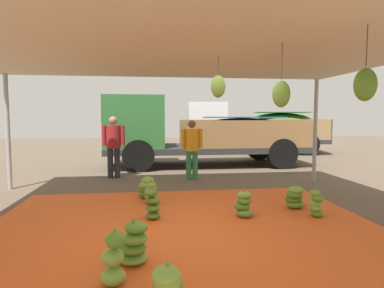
# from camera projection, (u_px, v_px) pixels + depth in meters

# --- Properties ---
(ground_plane) EXTENTS (40.00, 40.00, 0.00)m
(ground_plane) POSITION_uv_depth(u_px,v_px,m) (172.00, 187.00, 7.99)
(ground_plane) COLOR brown
(tarp_orange) EXTENTS (6.08, 5.12, 0.01)m
(tarp_orange) POSITION_uv_depth(u_px,v_px,m) (185.00, 229.00, 5.02)
(tarp_orange) COLOR #E05B23
(tarp_orange) RESTS_ON ground
(tent_canopy) EXTENTS (8.00, 7.00, 2.76)m
(tent_canopy) POSITION_uv_depth(u_px,v_px,m) (187.00, 49.00, 4.72)
(tent_canopy) COLOR #9EA0A5
(tent_canopy) RESTS_ON ground
(banana_bunch_0) EXTENTS (0.42, 0.43, 0.49)m
(banana_bunch_0) POSITION_uv_depth(u_px,v_px,m) (147.00, 188.00, 6.87)
(banana_bunch_0) COLOR #477523
(banana_bunch_0) RESTS_ON tarp_orange
(banana_bunch_1) EXTENTS (0.33, 0.32, 0.52)m
(banana_bunch_1) POSITION_uv_depth(u_px,v_px,m) (316.00, 204.00, 5.60)
(banana_bunch_1) COLOR #518428
(banana_bunch_1) RESTS_ON tarp_orange
(banana_bunch_2) EXTENTS (0.44, 0.42, 0.44)m
(banana_bunch_2) POSITION_uv_depth(u_px,v_px,m) (168.00, 288.00, 2.90)
(banana_bunch_2) COLOR #75A83D
(banana_bunch_2) RESTS_ON tarp_orange
(banana_bunch_3) EXTENTS (0.35, 0.35, 0.59)m
(banana_bunch_3) POSITION_uv_depth(u_px,v_px,m) (114.00, 260.00, 3.31)
(banana_bunch_3) COLOR #75A83D
(banana_bunch_3) RESTS_ON tarp_orange
(banana_bunch_5) EXTENTS (0.41, 0.40, 0.55)m
(banana_bunch_5) POSITION_uv_depth(u_px,v_px,m) (134.00, 245.00, 3.79)
(banana_bunch_5) COLOR #6B9E38
(banana_bunch_5) RESTS_ON tarp_orange
(banana_bunch_6) EXTENTS (0.45, 0.46, 0.46)m
(banana_bunch_6) POSITION_uv_depth(u_px,v_px,m) (295.00, 198.00, 6.13)
(banana_bunch_6) COLOR #518428
(banana_bunch_6) RESTS_ON tarp_orange
(banana_bunch_7) EXTENTS (0.34, 0.34, 0.56)m
(banana_bunch_7) POSITION_uv_depth(u_px,v_px,m) (153.00, 205.00, 5.45)
(banana_bunch_7) COLOR #477523
(banana_bunch_7) RESTS_ON tarp_orange
(banana_bunch_8) EXTENTS (0.36, 0.35, 0.48)m
(banana_bunch_8) POSITION_uv_depth(u_px,v_px,m) (151.00, 194.00, 6.42)
(banana_bunch_8) COLOR #6B9E38
(banana_bunch_8) RESTS_ON tarp_orange
(banana_bunch_9) EXTENTS (0.40, 0.40, 0.49)m
(banana_bunch_9) POSITION_uv_depth(u_px,v_px,m) (244.00, 205.00, 5.61)
(banana_bunch_9) COLOR #518428
(banana_bunch_9) RESTS_ON tarp_orange
(cargo_truck_main) EXTENTS (6.93, 2.59, 2.40)m
(cargo_truck_main) POSITION_uv_depth(u_px,v_px,m) (197.00, 132.00, 11.61)
(cargo_truck_main) COLOR #2D2D2D
(cargo_truck_main) RESTS_ON ground
(cargo_truck_far) EXTENTS (6.73, 3.58, 2.40)m
(cargo_truck_far) POSITION_uv_depth(u_px,v_px,m) (252.00, 127.00, 15.97)
(cargo_truck_far) COLOR #2D2D2D
(cargo_truck_far) RESTS_ON ground
(worker_0) EXTENTS (0.59, 0.36, 1.62)m
(worker_0) POSITION_uv_depth(u_px,v_px,m) (192.00, 145.00, 8.96)
(worker_0) COLOR #337A4C
(worker_0) RESTS_ON ground
(worker_1) EXTENTS (0.63, 0.39, 1.72)m
(worker_1) POSITION_uv_depth(u_px,v_px,m) (113.00, 142.00, 9.18)
(worker_1) COLOR #26262D
(worker_1) RESTS_ON ground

